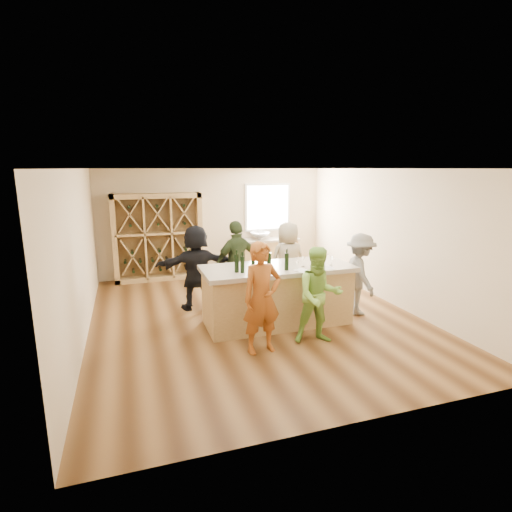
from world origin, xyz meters
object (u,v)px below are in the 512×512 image
object	(u,v)px
sink	(260,236)
wine_bottle_e	(269,261)
wine_bottle_b	(242,265)
wine_bottle_f	(287,262)
person_far_left	(196,267)
person_server	(360,274)
wine_rack	(158,237)
wine_bottle_a	(237,263)
wine_bottle_d	(262,262)
person_near_right	(319,296)
person_far_right	(288,261)
person_near_left	(262,298)
tasting_counter_base	(277,297)
wine_bottle_c	(253,262)
person_far_mid	(237,263)

from	to	relation	value
sink	wine_bottle_e	world-z (taller)	wine_bottle_e
sink	wine_bottle_b	distance (m)	4.21
wine_bottle_b	wine_bottle_e	bearing A→B (deg)	9.45
wine_bottle_b	wine_bottle_f	distance (m)	0.78
person_far_left	person_server	bearing A→B (deg)	156.38
person_server	person_far_left	bearing A→B (deg)	76.48
wine_rack	person_far_left	bearing A→B (deg)	-77.53
wine_bottle_a	person_server	xyz separation A→B (m)	(2.52, 0.16, -0.44)
wine_rack	wine_bottle_d	size ratio (longest dim) A/B	7.78
person_near_right	person_far_right	bearing A→B (deg)	90.62
person_near_left	wine_bottle_e	bearing A→B (deg)	56.27
tasting_counter_base	wine_bottle_b	xyz separation A→B (m)	(-0.73, -0.24, 0.72)
wine_bottle_c	wine_bottle_d	xyz separation A→B (m)	(0.14, -0.08, 0.01)
person_near_right	person_far_left	xyz separation A→B (m)	(-1.60, 2.24, 0.07)
wine_bottle_c	person_near_left	distance (m)	0.99
wine_rack	person_near_left	size ratio (longest dim) A/B	1.27
person_server	person_far_right	bearing A→B (deg)	47.96
wine_rack	wine_bottle_d	bearing A→B (deg)	-69.50
person_near_left	wine_bottle_f	size ratio (longest dim) A/B	5.80
person_near_right	person_far_mid	bearing A→B (deg)	119.25
person_far_mid	wine_bottle_f	xyz separation A→B (m)	(0.47, -1.53, 0.34)
wine_bottle_b	person_far_right	xyz separation A→B (m)	(1.44, 1.49, -0.37)
wine_bottle_d	wine_bottle_f	bearing A→B (deg)	-17.65
wine_bottle_d	tasting_counter_base	bearing A→B (deg)	26.33
wine_rack	sink	distance (m)	2.70
wine_rack	wine_bottle_b	distance (m)	4.09
wine_bottle_b	person_near_left	world-z (taller)	person_near_left
wine_bottle_d	person_near_left	size ratio (longest dim) A/B	0.16
wine_bottle_b	wine_bottle_d	distance (m)	0.38
wine_bottle_e	person_server	xyz separation A→B (m)	(1.93, 0.14, -0.43)
person_near_right	person_far_right	size ratio (longest dim) A/B	0.94
wine_rack	wine_bottle_f	world-z (taller)	wine_rack
wine_bottle_b	person_far_right	bearing A→B (deg)	45.83
person_far_mid	person_far_left	world-z (taller)	person_far_mid
wine_bottle_c	person_far_right	world-z (taller)	person_far_right
wine_bottle_c	wine_bottle_f	distance (m)	0.58
wine_bottle_f	wine_bottle_d	bearing A→B (deg)	162.35
person_server	person_far_mid	distance (m)	2.47
wine_bottle_b	person_near_right	bearing A→B (deg)	-34.49
tasting_counter_base	person_far_right	xyz separation A→B (m)	(0.72, 1.25, 0.35)
sink	person_server	distance (m)	3.75
person_far_right	tasting_counter_base	bearing A→B (deg)	55.68
person_server	wine_bottle_e	bearing A→B (deg)	103.85
wine_bottle_b	person_far_mid	distance (m)	1.53
wine_rack	wine_bottle_e	xyz separation A→B (m)	(1.58, -3.86, 0.13)
person_near_right	person_far_left	size ratio (longest dim) A/B	0.92
tasting_counter_base	person_server	bearing A→B (deg)	-0.53
tasting_counter_base	wine_bottle_e	bearing A→B (deg)	-144.94
person_far_mid	person_far_right	distance (m)	1.14
person_far_right	wine_bottle_f	size ratio (longest dim) A/B	5.65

